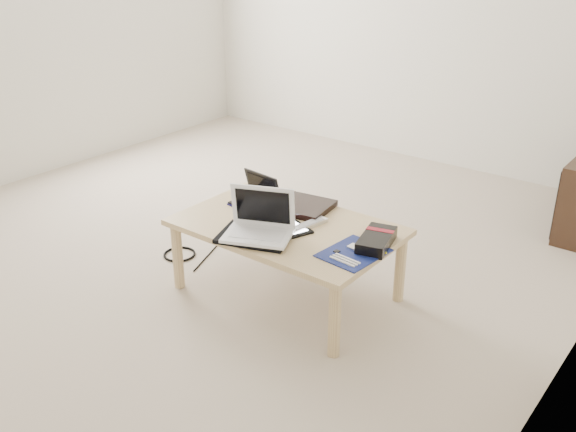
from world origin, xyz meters
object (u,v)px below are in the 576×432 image
Objects in this scene: netbook at (257,199)px; white_laptop at (259,225)px; gpu_box at (376,240)px; coffee_table at (287,233)px.

white_laptop is at bearing -48.29° from netbook.
gpu_box is at bearing 28.89° from white_laptop.
gpu_box reaches higher than coffee_table.
gpu_box is at bearing -2.00° from netbook.
coffee_table is at bearing -19.36° from netbook.
coffee_table is 0.23m from white_laptop.
white_laptop is (-0.01, -0.20, 0.12)m from coffee_table.
coffee_table is 4.11× the size of netbook.
white_laptop is at bearing -93.07° from coffee_table.
gpu_box is (0.76, -0.03, -0.01)m from netbook.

